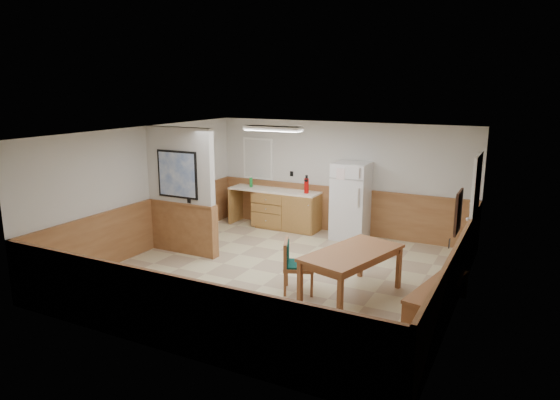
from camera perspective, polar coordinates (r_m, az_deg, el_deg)
The scene contains 20 objects.
ground at distance 8.95m, azimuth -0.15°, elevation -8.47°, with size 6.00×6.00×0.00m, color beige.
ceiling at distance 8.37m, azimuth -0.16°, elevation 7.69°, with size 6.00×6.00×0.02m, color white.
back_wall at distance 11.26m, azimuth 6.87°, elevation 2.53°, with size 6.00×0.02×2.50m, color silver.
right_wall at distance 7.71m, azimuth 20.08°, elevation -3.01°, with size 0.02×6.00×2.50m, color silver.
left_wall at distance 10.27m, azimuth -15.21°, elevation 1.15°, with size 0.02×6.00×2.50m, color silver.
wainscot_back at distance 11.40m, azimuth 6.74°, elevation -1.20°, with size 6.00×0.04×1.00m, color #A16C40.
wainscot_right at distance 7.94m, azimuth 19.52°, elevation -8.20°, with size 0.04×6.00×1.00m, color #A16C40.
wainscot_left at distance 10.43m, azimuth -14.88°, elevation -2.89°, with size 0.04×6.00×1.00m, color #A16C40.
partition_wall at distance 9.94m, azimuth -11.24°, elevation 0.88°, with size 1.50×0.20×2.50m.
kitchen_counter at distance 11.61m, azimuth 0.62°, elevation -1.05°, with size 2.20×0.61×1.00m.
exterior_door at distance 9.60m, azimuth 21.27°, elevation -1.30°, with size 0.07×1.02×2.15m.
kitchen_window at distance 12.07m, azimuth -2.53°, elevation 4.74°, with size 0.80×0.04×1.00m.
wall_painting at distance 7.35m, azimuth 19.70°, elevation -1.31°, with size 0.04×0.50×0.60m.
fluorescent_fixture at distance 9.89m, azimuth -0.83°, elevation 8.18°, with size 1.20×0.30×0.09m.
refrigerator at distance 10.87m, azimuth 8.08°, elevation -0.10°, with size 0.76×0.73×1.67m.
dining_table at distance 7.91m, azimuth 8.24°, elevation -6.45°, with size 1.31×1.91×0.75m.
dining_bench at distance 7.73m, azimuth 17.55°, elevation -9.88°, with size 0.69×1.74×0.45m.
dining_chair at distance 8.08m, azimuth 1.52°, elevation -7.12°, with size 0.80×0.68×0.85m.
fire_extinguisher at distance 11.22m, azimuth 3.04°, elevation 1.69°, with size 0.13×0.13×0.41m.
soap_bottle at distance 11.93m, azimuth -3.33°, elevation 2.03°, with size 0.07×0.07×0.23m, color #1A9137.
Camera 1 is at (3.83, -7.40, 3.26)m, focal length 32.00 mm.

